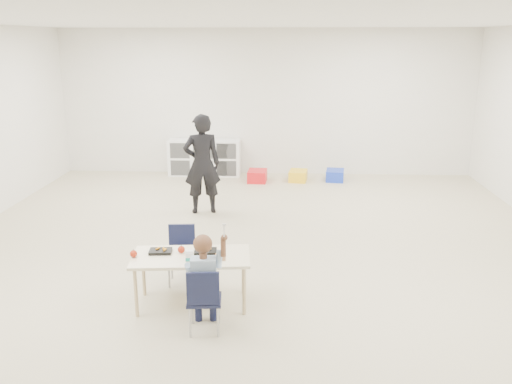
{
  "coord_description": "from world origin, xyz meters",
  "views": [
    {
      "loc": [
        0.33,
        -6.07,
        2.57
      ],
      "look_at": [
        0.02,
        0.05,
        0.85
      ],
      "focal_mm": 38.0,
      "sensor_mm": 36.0,
      "label": 1
    }
  ],
  "objects_px": {
    "child": "(204,280)",
    "cubby_shelf": "(205,157)",
    "chair_near": "(204,299)",
    "adult": "(202,164)",
    "table": "(192,280)"
  },
  "relations": [
    {
      "from": "child",
      "to": "cubby_shelf",
      "type": "relative_size",
      "value": 0.71
    },
    {
      "from": "chair_near",
      "to": "child",
      "type": "relative_size",
      "value": 0.63
    },
    {
      "from": "adult",
      "to": "table",
      "type": "bearing_deg",
      "value": 82.6
    },
    {
      "from": "table",
      "to": "cubby_shelf",
      "type": "distance_m",
      "value": 5.47
    },
    {
      "from": "child",
      "to": "cubby_shelf",
      "type": "bearing_deg",
      "value": 92.89
    },
    {
      "from": "table",
      "to": "child",
      "type": "relative_size",
      "value": 1.2
    },
    {
      "from": "chair_near",
      "to": "child",
      "type": "height_order",
      "value": "child"
    },
    {
      "from": "table",
      "to": "chair_near",
      "type": "relative_size",
      "value": 1.89
    },
    {
      "from": "table",
      "to": "child",
      "type": "distance_m",
      "value": 0.58
    },
    {
      "from": "child",
      "to": "cubby_shelf",
      "type": "distance_m",
      "value": 5.98
    },
    {
      "from": "chair_near",
      "to": "child",
      "type": "bearing_deg",
      "value": 0.0
    },
    {
      "from": "table",
      "to": "child",
      "type": "height_order",
      "value": "child"
    },
    {
      "from": "chair_near",
      "to": "cubby_shelf",
      "type": "height_order",
      "value": "cubby_shelf"
    },
    {
      "from": "table",
      "to": "child",
      "type": "xyz_separation_m",
      "value": [
        0.2,
        -0.49,
        0.23
      ]
    },
    {
      "from": "chair_near",
      "to": "cubby_shelf",
      "type": "relative_size",
      "value": 0.45
    }
  ]
}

